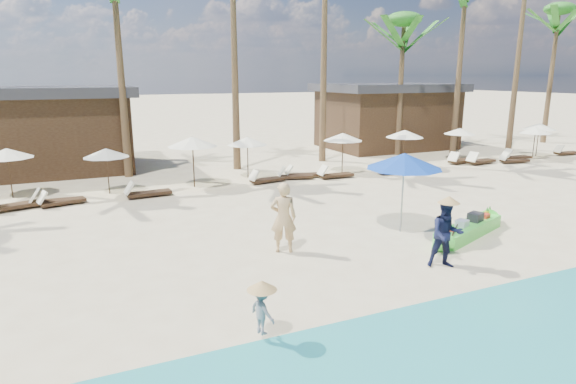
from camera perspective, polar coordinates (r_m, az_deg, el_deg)
name	(u,v)px	position (r m, az deg, el deg)	size (l,w,h in m)	color
ground	(326,270)	(12.53, 4.57, -9.16)	(240.00, 240.00, 0.00)	beige
wet_sand_strip	(471,379)	(8.98, 20.86, -20.00)	(240.00, 4.50, 0.01)	tan
green_canoe	(469,229)	(15.93, 20.62, -4.12)	(4.96, 2.21, 0.66)	#50E947
tourist	(283,217)	(13.38, -0.55, -3.04)	(0.73, 0.48, 2.01)	tan
vendor_green	(446,234)	(13.00, 18.25, -4.78)	(0.86, 0.67, 1.78)	#131735
vendor_yellow	(262,310)	(9.11, -3.08, -13.82)	(0.60, 0.35, 0.93)	gray
blue_umbrella	(404,161)	(15.25, 13.61, 3.60)	(2.35, 2.35, 2.53)	#99999E
resort_parasol_3	(7,153)	(22.24, -30.36, 3.99)	(1.97, 1.97, 2.03)	#3B2918
lounger_3_right	(15,204)	(20.42, -29.62, -1.26)	(2.02, 1.11, 0.66)	#3B2918
resort_parasol_4	(106,153)	(21.30, -20.76, 4.36)	(1.86, 1.86, 1.92)	#3B2918
lounger_4_left	(53,200)	(20.48, -26.05, -0.87)	(1.83, 0.63, 0.61)	#3B2918
lounger_4_right	(59,201)	(20.30, -25.48, -0.96)	(1.77, 0.95, 0.58)	#3B2918
resort_parasol_5	(192,142)	(21.49, -11.26, 5.88)	(2.20, 2.20, 2.26)	#3B2918
lounger_5_left	(146,192)	(20.44, -16.51, -0.03)	(1.89, 0.71, 0.63)	#3B2918
resort_parasol_6	(247,141)	(23.10, -4.84, 6.05)	(1.95, 1.95, 2.01)	#3B2918
lounger_6_left	(265,179)	(22.23, -2.74, 1.55)	(1.76, 0.77, 0.58)	#3B2918
lounger_6_right	(294,175)	(23.00, 0.67, 1.97)	(1.75, 0.95, 0.57)	#3B2918
resort_parasol_7	(343,137)	(24.49, 6.53, 6.51)	(1.98, 1.98, 2.04)	#3B2918
lounger_7_left	(300,174)	(23.37, 1.48, 2.15)	(1.75, 0.84, 0.57)	#3B2918
lounger_7_right	(334,174)	(23.34, 5.47, 2.11)	(1.79, 0.59, 0.60)	#3B2918
resort_parasol_8	(405,134)	(26.27, 13.67, 6.72)	(1.99, 1.99, 2.05)	#3B2918
lounger_8_left	(392,170)	(24.80, 12.24, 2.53)	(1.76, 0.62, 0.59)	#3B2918
resort_parasol_9	(460,131)	(30.01, 19.70, 6.80)	(1.81, 1.81, 1.86)	#3B2918
lounger_9_left	(460,160)	(28.84, 19.73, 3.60)	(1.92, 0.94, 0.63)	#3B2918
lounger_9_right	(480,160)	(28.99, 21.77, 3.49)	(1.98, 0.86, 0.65)	#3B2918
resort_parasol_10	(536,130)	(32.14, 27.28, 6.51)	(1.82, 1.82, 1.87)	#3B2918
lounger_10_left	(513,160)	(30.13, 25.10, 3.47)	(1.77, 0.84, 0.58)	#3B2918
lounger_10_right	(515,157)	(31.37, 25.33, 3.82)	(1.82, 0.72, 0.60)	#3B2918
resort_parasol_11	(539,126)	(33.20, 27.63, 6.90)	(1.97, 1.97, 2.03)	#3B2918
lounger_11_left	(565,152)	(34.71, 30.03, 4.12)	(1.76, 0.69, 0.58)	#3B2918
palm_6	(403,37)	(30.83, 13.50, 17.40)	(2.08, 2.08, 8.51)	brown
palm_7	(465,4)	(32.76, 20.20, 20.14)	(2.08, 2.08, 11.08)	brown
palm_9	(557,29)	(40.51, 29.27, 16.54)	(2.08, 2.08, 9.82)	brown
pavilion_west	(23,130)	(27.87, -28.94, 6.50)	(10.80, 6.60, 4.30)	#3B2918
pavilion_east	(386,115)	(33.95, 11.57, 8.90)	(8.80, 6.60, 4.30)	#3B2918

